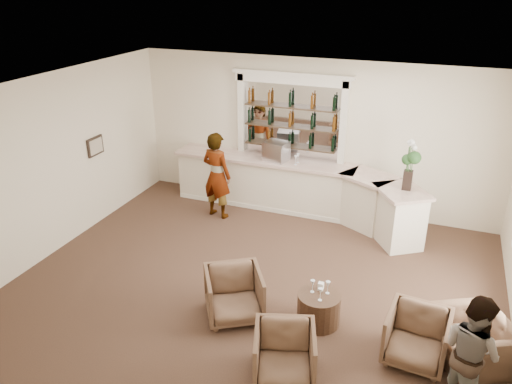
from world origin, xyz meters
The scene contains 19 objects.
ground centered at (0.00, 0.00, 0.00)m, with size 8.00×8.00×0.00m, color brown.
room_shell centered at (0.16, 0.71, 2.34)m, with size 8.04×7.02×3.32m.
bar_counter centered at (-0.16, 3.00, 0.57)m, with size 5.72×1.80×1.14m.
back_bar_alcove centered at (-0.50, 3.41, 2.03)m, with size 2.64×0.25×3.00m.
cocktail_table centered at (1.24, -0.54, 0.25)m, with size 0.65×0.65×0.50m, color #472F1F.
sommelier centered at (-1.74, 2.23, 0.94)m, with size 0.69×0.45×1.89m, color gray.
guest centered at (3.29, -1.40, 0.78)m, with size 0.76×0.59×1.56m, color gray.
armchair_left centered at (-0.01, -0.86, 0.39)m, with size 0.84×0.86×0.78m, color brown.
armchair_center centered at (1.10, -1.79, 0.37)m, with size 0.78×0.81×0.73m, color brown.
armchair_right centered at (2.67, -0.84, 0.38)m, with size 0.80×0.83×0.75m, color brown.
armchair_far centered at (3.40, -0.56, 0.33)m, with size 1.01×0.88×0.66m, color brown.
espresso_machine centered at (-0.70, 3.05, 1.35)m, with size 0.49×0.41×0.43m, color #B9BABE.
flower_vase centered at (2.11, 2.45, 1.69)m, with size 0.26×0.26×0.99m.
wine_glass_bar_left centered at (-0.22, 2.95, 1.25)m, with size 0.07×0.07×0.21m, color white, non-canonical shape.
wine_glass_bar_right centered at (-0.21, 3.09, 1.25)m, with size 0.07×0.07×0.21m, color white, non-canonical shape.
wine_glass_tbl_a centered at (1.12, -0.51, 0.60)m, with size 0.07×0.07×0.21m, color white, non-canonical shape.
wine_glass_tbl_b centered at (1.34, -0.46, 0.60)m, with size 0.07×0.07×0.21m, color white, non-canonical shape.
wine_glass_tbl_c centered at (1.28, -0.67, 0.60)m, with size 0.07×0.07×0.21m, color white, non-canonical shape.
napkin_holder centered at (1.22, -0.40, 0.56)m, with size 0.08×0.08×0.12m, color white.
Camera 1 is at (2.58, -6.63, 4.90)m, focal length 35.00 mm.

